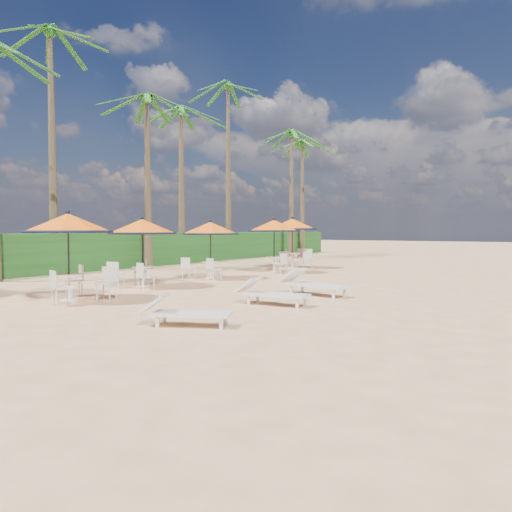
{
  "coord_description": "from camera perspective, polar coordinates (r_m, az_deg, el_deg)",
  "views": [
    {
      "loc": [
        7.32,
        -9.08,
        1.97
      ],
      "look_at": [
        -0.71,
        3.2,
        1.2
      ],
      "focal_mm": 35.0,
      "sensor_mm": 36.0,
      "label": 1
    }
  ],
  "objects": [
    {
      "name": "station_0",
      "position": [
        14.75,
        -20.47,
        2.36
      ],
      "size": [
        2.43,
        2.43,
        2.53
      ],
      "color": "black",
      "rests_on": "ground"
    },
    {
      "name": "palm_2",
      "position": [
        26.94,
        -22.48,
        21.23
      ],
      "size": [
        5.0,
        5.0,
        11.45
      ],
      "color": "brown",
      "rests_on": "ground"
    },
    {
      "name": "station_4",
      "position": [
        25.91,
        4.25,
        2.95
      ],
      "size": [
        2.55,
        2.55,
        2.66
      ],
      "color": "black",
      "rests_on": "ground"
    },
    {
      "name": "lounger_near",
      "position": [
        10.35,
        -8.39,
        -6.25
      ],
      "size": [
        1.91,
        1.33,
        0.66
      ],
      "rotation": [
        0.0,
        0.0,
        0.45
      ],
      "color": "silver",
      "rests_on": "ground"
    },
    {
      "name": "station_1",
      "position": [
        17.6,
        -13.01,
        2.34
      ],
      "size": [
        2.35,
        2.35,
        2.45
      ],
      "color": "black",
      "rests_on": "ground"
    },
    {
      "name": "scrub_hedge",
      "position": [
        28.95,
        -12.84,
        0.81
      ],
      "size": [
        3.0,
        40.0,
        1.8
      ],
      "primitive_type": "cube",
      "color": "#194716",
      "rests_on": "ground"
    },
    {
      "name": "palm_7",
      "position": [
        40.91,
        5.34,
        11.98
      ],
      "size": [
        5.0,
        5.0,
        9.16
      ],
      "color": "brown",
      "rests_on": "ground"
    },
    {
      "name": "lounger_mid",
      "position": [
        13.13,
        1.55,
        -4.16
      ],
      "size": [
        2.02,
        0.77,
        0.71
      ],
      "rotation": [
        0.0,
        0.0,
        0.08
      ],
      "color": "silver",
      "rests_on": "ground"
    },
    {
      "name": "lounger_far",
      "position": [
        15.17,
        6.31,
        -3.07
      ],
      "size": [
        2.29,
        1.05,
        0.79
      ],
      "rotation": [
        0.0,
        0.0,
        -0.17
      ],
      "color": "silver",
      "rests_on": "ground"
    },
    {
      "name": "station_2",
      "position": [
        20.14,
        -5.35,
        2.58
      ],
      "size": [
        2.29,
        2.29,
        2.39
      ],
      "color": "black",
      "rests_on": "ground"
    },
    {
      "name": "palm_3",
      "position": [
        26.62,
        -12.37,
        16.13
      ],
      "size": [
        5.0,
        5.0,
        8.82
      ],
      "color": "brown",
      "rests_on": "ground"
    },
    {
      "name": "palm_4",
      "position": [
        30.27,
        -8.58,
        15.14
      ],
      "size": [
        5.0,
        5.0,
        9.15
      ],
      "color": "brown",
      "rests_on": "ground"
    },
    {
      "name": "palm_5",
      "position": [
        35.53,
        -3.22,
        17.69
      ],
      "size": [
        5.0,
        5.0,
        11.97
      ],
      "color": "brown",
      "rests_on": "ground"
    },
    {
      "name": "station_3",
      "position": [
        22.95,
        2.18,
        2.91
      ],
      "size": [
        2.43,
        2.43,
        2.54
      ],
      "color": "black",
      "rests_on": "ground"
    },
    {
      "name": "palm_6",
      "position": [
        37.72,
        4.1,
        12.94
      ],
      "size": [
        5.0,
        5.0,
        9.29
      ],
      "color": "brown",
      "rests_on": "ground"
    },
    {
      "name": "ground",
      "position": [
        11.83,
        -5.66,
        -6.6
      ],
      "size": [
        160.0,
        160.0,
        0.0
      ],
      "primitive_type": "plane",
      "color": "tan",
      "rests_on": "ground"
    }
  ]
}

